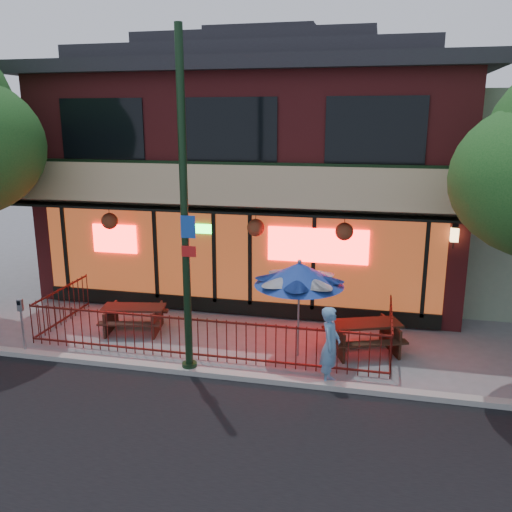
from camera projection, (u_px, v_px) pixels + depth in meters
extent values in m
plane|color=gray|center=(196.00, 363.00, 12.02)|extent=(80.00, 80.00, 0.00)
cube|color=#999993|center=(188.00, 371.00, 11.54)|extent=(80.00, 0.25, 0.12)
cube|color=maroon|center=(264.00, 181.00, 18.02)|extent=(12.00, 8.00, 6.50)
cube|color=#59230F|center=(232.00, 257.00, 14.62)|extent=(11.00, 0.06, 2.60)
cube|color=#FF0C0C|center=(318.00, 245.00, 13.94)|extent=(2.60, 0.04, 0.90)
cube|color=#FF0C0C|center=(115.00, 239.00, 15.19)|extent=(1.30, 0.04, 0.80)
cube|color=tan|center=(227.00, 189.00, 13.70)|extent=(12.20, 1.33, 1.26)
cube|color=black|center=(102.00, 129.00, 14.56)|extent=(2.40, 0.06, 1.60)
cube|color=black|center=(231.00, 130.00, 13.79)|extent=(2.40, 0.06, 1.60)
cube|color=black|center=(375.00, 130.00, 13.02)|extent=(2.40, 0.06, 1.60)
cube|color=black|center=(233.00, 306.00, 14.94)|extent=(11.00, 0.12, 0.40)
cube|color=#FFC672|center=(454.00, 235.00, 13.05)|extent=(0.18, 0.18, 0.32)
cube|color=#4D1410|center=(198.00, 320.00, 11.98)|extent=(8.40, 0.04, 0.04)
cube|color=#4D1410|center=(199.00, 355.00, 12.18)|extent=(8.40, 0.04, 0.04)
cube|color=#4D1410|center=(60.00, 289.00, 14.11)|extent=(0.04, 2.60, 0.04)
cube|color=#4D1410|center=(392.00, 315.00, 12.31)|extent=(0.04, 2.60, 0.04)
cylinder|color=#4D1410|center=(198.00, 339.00, 12.09)|extent=(0.02, 0.02, 1.00)
cylinder|color=black|center=(184.00, 210.00, 10.78)|extent=(0.16, 0.16, 7.00)
cylinder|color=black|center=(190.00, 367.00, 11.62)|extent=(0.32, 0.32, 0.20)
cube|color=#194CB2|center=(188.00, 227.00, 10.69)|extent=(0.30, 0.02, 0.45)
cube|color=red|center=(189.00, 251.00, 10.81)|extent=(0.30, 0.02, 0.22)
cube|color=#3E1E16|center=(111.00, 319.00, 13.79)|extent=(0.25, 1.11, 0.64)
cube|color=#3E1E16|center=(158.00, 320.00, 13.75)|extent=(0.25, 1.11, 0.64)
cube|color=#3E1E16|center=(134.00, 307.00, 13.69)|extent=(1.64, 0.91, 0.05)
cube|color=#3E1E16|center=(129.00, 324.00, 13.30)|extent=(1.57, 0.52, 0.04)
cube|color=#3E1E16|center=(139.00, 311.00, 14.21)|extent=(1.57, 0.52, 0.04)
cube|color=#311C11|center=(336.00, 339.00, 12.48)|extent=(0.48, 1.14, 0.69)
cube|color=#311C11|center=(390.00, 336.00, 12.66)|extent=(0.48, 1.14, 0.69)
cube|color=#311C11|center=(364.00, 324.00, 12.48)|extent=(1.80, 1.25, 0.06)
cube|color=#311C11|center=(371.00, 344.00, 12.06)|extent=(1.65, 0.84, 0.05)
cube|color=#311C11|center=(357.00, 327.00, 13.04)|extent=(1.65, 0.84, 0.05)
cylinder|color=gray|center=(299.00, 313.00, 12.16)|extent=(0.05, 0.05, 2.09)
cone|color=navy|center=(299.00, 274.00, 11.94)|extent=(2.00, 2.00, 0.52)
sphere|color=gray|center=(300.00, 262.00, 11.87)|extent=(0.09, 0.09, 0.09)
imported|color=#6092C0|center=(330.00, 346.00, 10.93)|extent=(0.45, 0.63, 1.65)
cylinder|color=#989BA0|center=(23.00, 332.00, 12.37)|extent=(0.05, 0.05, 1.08)
cube|color=#989BA0|center=(20.00, 305.00, 12.21)|extent=(0.14, 0.12, 0.27)
cube|color=black|center=(18.00, 303.00, 12.15)|extent=(0.08, 0.02, 0.10)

